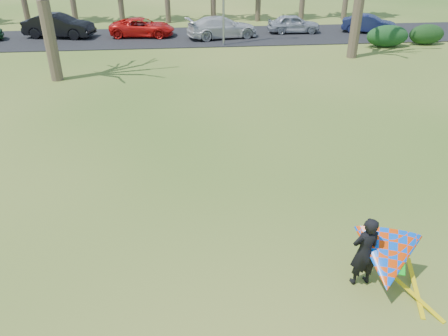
{
  "coord_description": "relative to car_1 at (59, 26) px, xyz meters",
  "views": [
    {
      "loc": [
        -1.16,
        -9.45,
        7.48
      ],
      "look_at": [
        0.0,
        2.0,
        1.1
      ],
      "focal_mm": 35.0,
      "sensor_mm": 36.0,
      "label": 1
    }
  ],
  "objects": [
    {
      "name": "hedge_near",
      "position": [
        23.6,
        -5.2,
        -0.16
      ],
      "size": [
        3.0,
        1.36,
        1.5
      ],
      "primitive_type": "ellipsoid",
      "color": "#153C1A",
      "rests_on": "ground"
    },
    {
      "name": "parking_strip",
      "position": [
        10.17,
        -0.7,
        -0.89
      ],
      "size": [
        46.0,
        7.0,
        0.06
      ],
      "primitive_type": "cube",
      "color": "black",
      "rests_on": "ground"
    },
    {
      "name": "hedge_far",
      "position": [
        26.71,
        -4.78,
        -0.2
      ],
      "size": [
        2.56,
        1.2,
        1.42
      ],
      "primitive_type": "ellipsoid",
      "color": "#133312",
      "rests_on": "ground"
    },
    {
      "name": "car_3",
      "position": [
        12.3,
        -1.36,
        -0.08
      ],
      "size": [
        5.66,
        3.25,
        1.54
      ],
      "primitive_type": "imported",
      "rotation": [
        0.0,
        0.0,
        1.79
      ],
      "color": "silver",
      "rests_on": "parking_strip"
    },
    {
      "name": "car_1",
      "position": [
        0.0,
        0.0,
        0.0
      ],
      "size": [
        5.46,
        2.88,
        1.71
      ],
      "primitive_type": "imported",
      "rotation": [
        0.0,
        0.0,
        1.36
      ],
      "color": "black",
      "rests_on": "parking_strip"
    },
    {
      "name": "kite_flyer",
      "position": [
        13.41,
        -27.89,
        -0.06
      ],
      "size": [
        2.13,
        2.39,
        2.02
      ],
      "color": "black",
      "rests_on": "ground"
    },
    {
      "name": "ground",
      "position": [
        10.17,
        -25.7,
        -0.92
      ],
      "size": [
        100.0,
        100.0,
        0.0
      ],
      "primitive_type": "plane",
      "color": "#215B13",
      "rests_on": "ground"
    },
    {
      "name": "car_4",
      "position": [
        18.11,
        -0.16,
        -0.16
      ],
      "size": [
        4.12,
        1.76,
        1.39
      ],
      "primitive_type": "imported",
      "rotation": [
        0.0,
        0.0,
        1.54
      ],
      "color": "#9CA1A9",
      "rests_on": "parking_strip"
    },
    {
      "name": "car_5",
      "position": [
        24.05,
        -0.77,
        -0.18
      ],
      "size": [
        4.36,
        3.03,
        1.36
      ],
      "primitive_type": "imported",
      "rotation": [
        0.0,
        0.0,
        1.14
      ],
      "color": "#171E46",
      "rests_on": "parking_strip"
    },
    {
      "name": "car_2",
      "position": [
        6.25,
        -0.3,
        -0.18
      ],
      "size": [
        5.07,
        2.71,
        1.35
      ],
      "primitive_type": "imported",
      "rotation": [
        0.0,
        0.0,
        1.47
      ],
      "color": "red",
      "rests_on": "parking_strip"
    }
  ]
}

